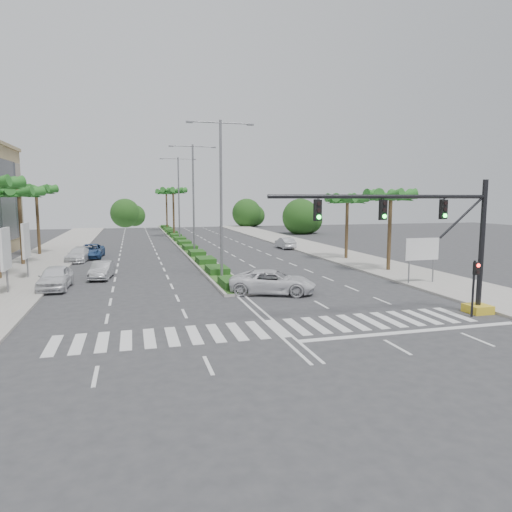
% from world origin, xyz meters
% --- Properties ---
extents(ground, '(160.00, 160.00, 0.00)m').
position_xyz_m(ground, '(0.00, 0.00, 0.00)').
color(ground, '#333335').
rests_on(ground, ground).
extents(footpath_right, '(6.00, 120.00, 0.15)m').
position_xyz_m(footpath_right, '(15.20, 20.00, 0.07)').
color(footpath_right, gray).
rests_on(footpath_right, ground).
extents(footpath_left, '(6.00, 120.00, 0.15)m').
position_xyz_m(footpath_left, '(-15.20, 20.00, 0.07)').
color(footpath_left, gray).
rests_on(footpath_left, ground).
extents(median, '(2.20, 75.00, 0.20)m').
position_xyz_m(median, '(0.00, 45.00, 0.10)').
color(median, gray).
rests_on(median, ground).
extents(median_grass, '(1.80, 75.00, 0.04)m').
position_xyz_m(median_grass, '(0.00, 45.00, 0.22)').
color(median_grass, '#2D551D').
rests_on(median_grass, median).
extents(signal_gantry, '(12.60, 1.20, 7.20)m').
position_xyz_m(signal_gantry, '(9.27, -0.00, 3.46)').
color(signal_gantry, gold).
rests_on(signal_gantry, ground).
extents(pedestrian_signal, '(0.28, 0.36, 3.00)m').
position_xyz_m(pedestrian_signal, '(10.60, -0.68, 2.04)').
color(pedestrian_signal, black).
rests_on(pedestrian_signal, ground).
extents(direction_sign, '(2.70, 0.11, 3.40)m').
position_xyz_m(direction_sign, '(13.50, 7.99, 2.45)').
color(direction_sign, slate).
rests_on(direction_sign, ground).
extents(billboard_near, '(0.18, 2.10, 4.35)m').
position_xyz_m(billboard_near, '(-14.50, 12.00, 2.96)').
color(billboard_near, slate).
rests_on(billboard_near, ground).
extents(billboard_far, '(0.18, 2.10, 4.35)m').
position_xyz_m(billboard_far, '(-14.50, 18.00, 2.96)').
color(billboard_far, slate).
rests_on(billboard_far, ground).
extents(palm_left_far, '(4.57, 4.68, 7.35)m').
position_xyz_m(palm_left_far, '(-16.50, 26.00, 6.50)').
color(palm_left_far, brown).
rests_on(palm_left_far, ground).
extents(palm_left_end, '(4.57, 4.68, 7.75)m').
position_xyz_m(palm_left_end, '(-16.50, 34.00, 6.88)').
color(palm_left_end, brown).
rests_on(palm_left_end, ground).
extents(palm_right_near, '(4.57, 4.68, 7.05)m').
position_xyz_m(palm_right_near, '(14.50, 14.00, 6.20)').
color(palm_right_near, brown).
rests_on(palm_right_near, ground).
extents(palm_right_far, '(4.57, 4.68, 6.75)m').
position_xyz_m(palm_right_far, '(14.50, 22.00, 5.91)').
color(palm_right_far, brown).
rests_on(palm_right_far, ground).
extents(palm_median_a, '(4.57, 4.68, 8.05)m').
position_xyz_m(palm_median_a, '(0.00, 55.00, 7.17)').
color(palm_median_a, brown).
rests_on(palm_median_a, ground).
extents(palm_median_b, '(4.57, 4.68, 8.05)m').
position_xyz_m(palm_median_b, '(0.00, 70.00, 7.17)').
color(palm_median_b, brown).
rests_on(palm_median_b, ground).
extents(streetlight_near, '(5.10, 0.25, 12.00)m').
position_xyz_m(streetlight_near, '(0.00, 14.00, 6.81)').
color(streetlight_near, slate).
rests_on(streetlight_near, ground).
extents(streetlight_mid, '(5.10, 0.25, 12.00)m').
position_xyz_m(streetlight_mid, '(0.00, 30.00, 6.81)').
color(streetlight_mid, slate).
rests_on(streetlight_mid, ground).
extents(streetlight_far, '(5.10, 0.25, 12.00)m').
position_xyz_m(streetlight_far, '(0.00, 46.00, 6.81)').
color(streetlight_far, slate).
rests_on(streetlight_far, ground).
extents(car_parked_a, '(2.08, 4.84, 1.63)m').
position_xyz_m(car_parked_a, '(-11.80, 13.11, 0.81)').
color(car_parked_a, silver).
rests_on(car_parked_a, ground).
extents(car_parked_b, '(1.90, 4.18, 1.33)m').
position_xyz_m(car_parked_b, '(-8.97, 16.73, 0.67)').
color(car_parked_b, '#A8A9AC').
rests_on(car_parked_b, ground).
extents(car_parked_c, '(2.69, 5.35, 1.45)m').
position_xyz_m(car_parked_c, '(-10.87, 30.13, 0.73)').
color(car_parked_c, navy).
rests_on(car_parked_c, ground).
extents(car_parked_d, '(2.47, 4.82, 1.34)m').
position_xyz_m(car_parked_d, '(-11.80, 27.54, 0.67)').
color(car_parked_d, silver).
rests_on(car_parked_d, ground).
extents(car_crossing, '(6.17, 4.51, 1.56)m').
position_xyz_m(car_crossing, '(2.19, 7.79, 0.78)').
color(car_crossing, silver).
rests_on(car_crossing, ground).
extents(car_right, '(1.54, 4.25, 1.39)m').
position_xyz_m(car_right, '(11.80, 33.36, 0.70)').
color(car_right, silver).
rests_on(car_right, ground).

